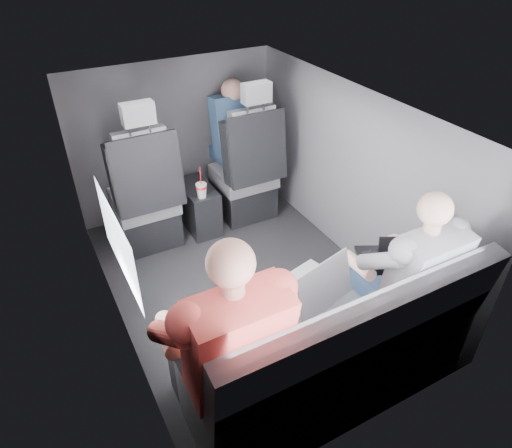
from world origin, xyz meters
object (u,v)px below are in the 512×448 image
laptop_black (394,258)px  laptop_silver (312,285)px  passenger_rear_left (225,343)px  passenger_rear_right (401,275)px  laptop_white (212,317)px  passenger_front_right (234,129)px  front_seat_right (247,176)px  center_console (198,207)px  soda_cup (201,190)px  front_seat_left (146,202)px  rear_bench (335,358)px

laptop_black → laptop_silver: bearing=177.8°
passenger_rear_left → passenger_rear_right: size_ratio=1.08×
laptop_white → passenger_front_right: (1.03, 1.86, 0.12)m
laptop_white → passenger_rear_left: passenger_rear_left is taller
front_seat_right → passenger_rear_right: front_seat_right is taller
center_console → laptop_black: laptop_black is taller
laptop_white → soda_cup: bearing=69.5°
front_seat_left → passenger_front_right: size_ratio=1.70×
laptop_white → laptop_black: (1.12, -0.08, 0.00)m
front_seat_right → center_console: 0.49m
laptop_white → laptop_black: laptop_black is taller
center_console → passenger_rear_left: 2.00m
front_seat_right → passenger_rear_left: passenger_rear_left is taller
front_seat_right → laptop_black: bearing=-86.6°
front_seat_left → passenger_rear_right: size_ratio=1.05×
passenger_rear_left → laptop_silver: bearing=14.5°
front_seat_left → soda_cup: front_seat_left is taller
passenger_rear_right → passenger_front_right: passenger_rear_right is taller
center_console → laptop_silver: bearing=-90.3°
passenger_rear_left → passenger_rear_right: bearing=0.1°
soda_cup → laptop_silver: bearing=-89.3°
laptop_black → soda_cup: bearing=110.6°
rear_bench → laptop_white: rear_bench is taller
passenger_front_right → laptop_black: bearing=-87.4°
front_seat_left → rear_bench: (0.45, -1.90, -0.09)m
soda_cup → laptop_silver: size_ratio=0.62×
front_seat_right → front_seat_left: bearing=180.0°
passenger_front_right → center_console: bearing=-154.7°
laptop_black → laptop_white: bearing=176.1°
center_console → front_seat_left: bearing=-174.9°
front_seat_left → laptop_black: bearing=-59.2°
front_seat_left → passenger_rear_left: bearing=-94.7°
front_seat_left → laptop_white: 1.62m
front_seat_right → passenger_front_right: 0.43m
passenger_rear_right → passenger_front_right: 2.07m
soda_cup → laptop_black: (0.58, -1.54, 0.17)m
soda_cup → passenger_rear_right: 1.75m
rear_bench → laptop_black: rear_bench is taller
laptop_black → rear_bench: bearing=-157.6°
passenger_rear_left → passenger_rear_right: (1.09, 0.00, -0.04)m
rear_bench → center_console: bearing=90.0°
center_console → rear_bench: 1.94m
center_console → passenger_rear_right: passenger_rear_right is taller
soda_cup → passenger_rear_right: bearing=-72.7°
front_seat_left → rear_bench: bearing=-76.7°
front_seat_left → laptop_black: front_seat_left is taller
front_seat_left → center_console: bearing=5.1°
rear_bench → passenger_rear_left: bearing=171.1°
center_console → rear_bench: (-0.00, -1.94, 0.11)m
front_seat_left → soda_cup: 0.45m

